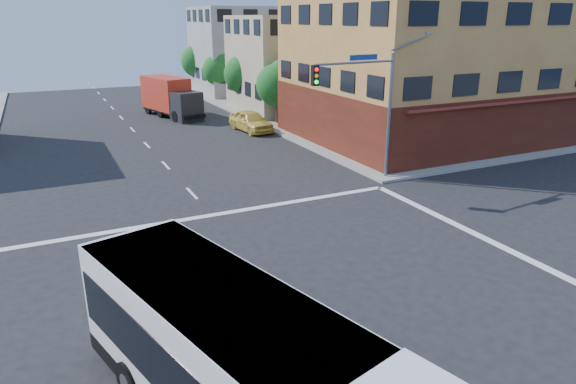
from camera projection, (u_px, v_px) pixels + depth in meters
name	position (u px, v px, depth m)	size (l,w,h in m)	color
ground	(306.00, 316.00, 15.96)	(120.00, 120.00, 0.00)	black
sidewalk_ne	(432.00, 96.00, 60.14)	(50.00, 50.00, 0.15)	gray
corner_building_ne	(430.00, 59.00, 38.02)	(18.10, 15.44, 14.00)	gold
building_east_near	(300.00, 63.00, 50.45)	(12.06, 10.06, 9.00)	#B5A78B
building_east_far	(247.00, 50.00, 62.23)	(12.06, 10.06, 10.00)	#A7A8A2
signal_mast_ne	(366.00, 94.00, 27.13)	(7.91, 1.13, 8.07)	slate
street_tree_a	(278.00, 82.00, 43.50)	(3.60, 3.60, 5.53)	#3B2315
street_tree_b	(244.00, 72.00, 50.27)	(3.80, 3.80, 5.79)	#3B2315
street_tree_c	(219.00, 68.00, 57.19)	(3.40, 3.40, 5.29)	#3B2315
street_tree_d	(198.00, 59.00, 63.88)	(4.00, 4.00, 6.03)	#3B2315
box_truck	(171.00, 98.00, 47.46)	(4.22, 8.24, 3.57)	black
parked_car	(251.00, 121.00, 41.60)	(1.98, 4.92, 1.68)	#E1C84D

